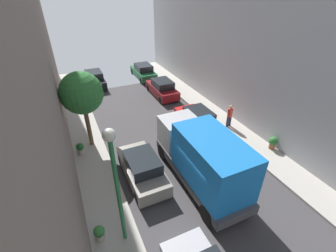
{
  "coord_description": "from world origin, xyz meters",
  "views": [
    {
      "loc": [
        -5.44,
        -6.97,
        9.4
      ],
      "look_at": [
        0.54,
        6.04,
        0.5
      ],
      "focal_mm": 25.09,
      "sensor_mm": 36.0,
      "label": 1
    }
  ],
  "objects_px": {
    "potted_plant_1": "(99,233)",
    "lamp_post": "(115,175)",
    "potted_plant_4": "(80,148)",
    "parked_car_left_4": "(94,79)",
    "street_tree_0": "(81,93)",
    "pedestrian": "(230,115)",
    "parked_car_right_2": "(162,89)",
    "parked_car_right_3": "(143,72)",
    "potted_plant_0": "(64,85)",
    "potted_plant_3": "(273,142)",
    "parked_car_left_3": "(142,168)",
    "delivery_truck": "(202,157)",
    "parked_car_right_1": "(198,120)"
  },
  "relations": [
    {
      "from": "potted_plant_0",
      "to": "potted_plant_3",
      "type": "distance_m",
      "value": 19.35
    },
    {
      "from": "delivery_truck",
      "to": "street_tree_0",
      "type": "distance_m",
      "value": 7.86
    },
    {
      "from": "delivery_truck",
      "to": "parked_car_left_3",
      "type": "bearing_deg",
      "value": 148.84
    },
    {
      "from": "potted_plant_0",
      "to": "lamp_post",
      "type": "xyz_separation_m",
      "value": [
        1.1,
        -17.7,
        3.05
      ]
    },
    {
      "from": "parked_car_right_3",
      "to": "delivery_truck",
      "type": "bearing_deg",
      "value": -99.23
    },
    {
      "from": "parked_car_right_1",
      "to": "delivery_truck",
      "type": "distance_m",
      "value": 5.65
    },
    {
      "from": "potted_plant_4",
      "to": "lamp_post",
      "type": "bearing_deg",
      "value": -81.95
    },
    {
      "from": "parked_car_right_3",
      "to": "potted_plant_0",
      "type": "xyz_separation_m",
      "value": [
        -8.4,
        -0.44,
        -0.03
      ]
    },
    {
      "from": "parked_car_right_3",
      "to": "lamp_post",
      "type": "height_order",
      "value": "lamp_post"
    },
    {
      "from": "street_tree_0",
      "to": "lamp_post",
      "type": "xyz_separation_m",
      "value": [
        0.16,
        -7.45,
        -0.05
      ]
    },
    {
      "from": "parked_car_left_4",
      "to": "street_tree_0",
      "type": "distance_m",
      "value": 11.24
    },
    {
      "from": "delivery_truck",
      "to": "pedestrian",
      "type": "height_order",
      "value": "delivery_truck"
    },
    {
      "from": "potted_plant_0",
      "to": "potted_plant_1",
      "type": "bearing_deg",
      "value": -89.53
    },
    {
      "from": "delivery_truck",
      "to": "potted_plant_1",
      "type": "distance_m",
      "value": 5.81
    },
    {
      "from": "parked_car_right_2",
      "to": "potted_plant_4",
      "type": "relative_size",
      "value": 5.29
    },
    {
      "from": "parked_car_left_3",
      "to": "delivery_truck",
      "type": "relative_size",
      "value": 0.64
    },
    {
      "from": "parked_car_right_3",
      "to": "pedestrian",
      "type": "relative_size",
      "value": 2.44
    },
    {
      "from": "parked_car_right_3",
      "to": "potted_plant_1",
      "type": "bearing_deg",
      "value": -114.96
    },
    {
      "from": "parked_car_left_4",
      "to": "delivery_truck",
      "type": "height_order",
      "value": "delivery_truck"
    },
    {
      "from": "potted_plant_0",
      "to": "parked_car_right_3",
      "type": "bearing_deg",
      "value": 2.98
    },
    {
      "from": "pedestrian",
      "to": "potted_plant_4",
      "type": "xyz_separation_m",
      "value": [
        -10.39,
        1.13,
        -0.5
      ]
    },
    {
      "from": "potted_plant_0",
      "to": "potted_plant_4",
      "type": "distance_m",
      "value": 11.08
    },
    {
      "from": "potted_plant_0",
      "to": "potted_plant_4",
      "type": "height_order",
      "value": "potted_plant_0"
    },
    {
      "from": "potted_plant_0",
      "to": "potted_plant_3",
      "type": "bearing_deg",
      "value": -53.75
    },
    {
      "from": "potted_plant_1",
      "to": "lamp_post",
      "type": "height_order",
      "value": "lamp_post"
    },
    {
      "from": "delivery_truck",
      "to": "lamp_post",
      "type": "relative_size",
      "value": 1.21
    },
    {
      "from": "parked_car_left_4",
      "to": "lamp_post",
      "type": "xyz_separation_m",
      "value": [
        -1.9,
        -18.06,
        3.02
      ]
    },
    {
      "from": "parked_car_left_4",
      "to": "street_tree_0",
      "type": "height_order",
      "value": "street_tree_0"
    },
    {
      "from": "potted_plant_0",
      "to": "street_tree_0",
      "type": "bearing_deg",
      "value": -84.74
    },
    {
      "from": "potted_plant_0",
      "to": "potted_plant_4",
      "type": "xyz_separation_m",
      "value": [
        0.17,
        -11.08,
        -0.12
      ]
    },
    {
      "from": "delivery_truck",
      "to": "potted_plant_0",
      "type": "relative_size",
      "value": 6.7
    },
    {
      "from": "pedestrian",
      "to": "potted_plant_4",
      "type": "relative_size",
      "value": 2.17
    },
    {
      "from": "parked_car_left_3",
      "to": "parked_car_right_1",
      "type": "relative_size",
      "value": 1.0
    },
    {
      "from": "parked_car_left_4",
      "to": "potted_plant_1",
      "type": "distance_m",
      "value": 17.9
    },
    {
      "from": "parked_car_right_2",
      "to": "parked_car_right_3",
      "type": "bearing_deg",
      "value": 90.0
    },
    {
      "from": "parked_car_right_2",
      "to": "parked_car_left_3",
      "type": "bearing_deg",
      "value": -119.07
    },
    {
      "from": "parked_car_right_3",
      "to": "potted_plant_4",
      "type": "height_order",
      "value": "parked_car_right_3"
    },
    {
      "from": "potted_plant_3",
      "to": "potted_plant_4",
      "type": "xyz_separation_m",
      "value": [
        -11.27,
        4.53,
        -0.06
      ]
    },
    {
      "from": "potted_plant_1",
      "to": "lamp_post",
      "type": "bearing_deg",
      "value": -21.9
    },
    {
      "from": "potted_plant_4",
      "to": "parked_car_left_3",
      "type": "bearing_deg",
      "value": -50.77
    },
    {
      "from": "potted_plant_3",
      "to": "lamp_post",
      "type": "height_order",
      "value": "lamp_post"
    },
    {
      "from": "parked_car_left_4",
      "to": "parked_car_right_1",
      "type": "xyz_separation_m",
      "value": [
        5.4,
        -11.69,
        0.0
      ]
    },
    {
      "from": "parked_car_left_4",
      "to": "lamp_post",
      "type": "relative_size",
      "value": 0.77
    },
    {
      "from": "potted_plant_4",
      "to": "lamp_post",
      "type": "xyz_separation_m",
      "value": [
        0.94,
        -6.62,
        3.17
      ]
    },
    {
      "from": "delivery_truck",
      "to": "potted_plant_3",
      "type": "height_order",
      "value": "delivery_truck"
    },
    {
      "from": "lamp_post",
      "to": "delivery_truck",
      "type": "bearing_deg",
      "value": 18.25
    },
    {
      "from": "street_tree_0",
      "to": "potted_plant_4",
      "type": "height_order",
      "value": "street_tree_0"
    },
    {
      "from": "street_tree_0",
      "to": "potted_plant_3",
      "type": "relative_size",
      "value": 5.83
    },
    {
      "from": "street_tree_0",
      "to": "potted_plant_1",
      "type": "bearing_deg",
      "value": -96.48
    },
    {
      "from": "parked_car_left_4",
      "to": "lamp_post",
      "type": "distance_m",
      "value": 18.41
    }
  ]
}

